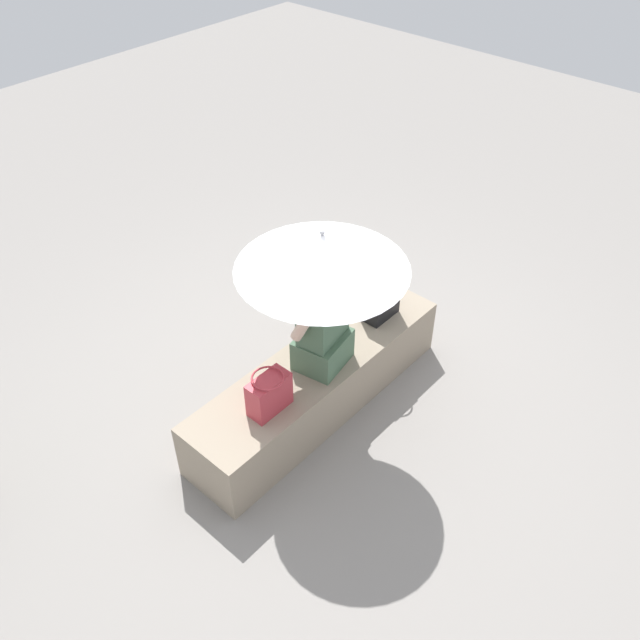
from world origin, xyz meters
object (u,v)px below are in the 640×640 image
at_px(parasol, 322,252).
at_px(handbag_black, 269,394).
at_px(tote_bag_canvas, 381,298).
at_px(person_seated, 323,316).

distance_m(parasol, handbag_black, 0.92).
height_order(parasol, tote_bag_canvas, parasol).
height_order(parasol, handbag_black, parasol).
bearing_deg(parasol, person_seated, 39.39).
xyz_separation_m(person_seated, handbag_black, (-0.52, -0.03, -0.26)).
bearing_deg(person_seated, parasol, -140.61).
xyz_separation_m(parasol, tote_bag_canvas, (0.72, 0.09, -0.79)).
relative_size(parasol, tote_bag_canvas, 3.39).
height_order(person_seated, parasol, parasol).
distance_m(person_seated, tote_bag_canvas, 0.66).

